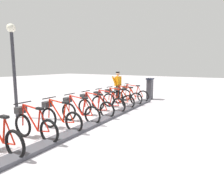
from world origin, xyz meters
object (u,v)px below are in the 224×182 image
(bike_docked_2, at_px, (117,99))
(bike_docked_6, at_px, (59,117))
(bike_docked_3, at_px, (106,102))
(worker_near_rack, at_px, (118,84))
(bike_docked_0, at_px, (133,94))
(bike_docked_4, at_px, (94,106))
(lamp_post, at_px, (13,56))
(bike_docked_1, at_px, (125,96))
(bike_docked_7, at_px, (33,125))
(payment_kiosk, at_px, (150,88))
(bike_docked_5, at_px, (79,111))

(bike_docked_2, xyz_separation_m, bike_docked_6, (0.00, 3.70, 0.00))
(bike_docked_3, distance_m, worker_near_rack, 3.17)
(bike_docked_0, height_order, bike_docked_4, same)
(lamp_post, bearing_deg, bike_docked_2, -125.75)
(worker_near_rack, bearing_deg, bike_docked_1, 134.57)
(bike_docked_6, distance_m, worker_near_rack, 5.84)
(bike_docked_1, distance_m, bike_docked_6, 4.63)
(bike_docked_7, bearing_deg, bike_docked_1, -90.00)
(bike_docked_6, height_order, bike_docked_7, same)
(lamp_post, bearing_deg, bike_docked_7, 156.24)
(bike_docked_7, relative_size, worker_near_rack, 1.04)
(bike_docked_6, bearing_deg, worker_near_rack, -79.35)
(bike_docked_2, bearing_deg, bike_docked_7, 90.00)
(bike_docked_2, bearing_deg, bike_docked_6, 90.00)
(bike_docked_2, distance_m, worker_near_rack, 2.34)
(bike_docked_0, height_order, bike_docked_6, same)
(bike_docked_3, bearing_deg, bike_docked_2, -90.00)
(bike_docked_1, relative_size, worker_near_rack, 1.04)
(payment_kiosk, height_order, bike_docked_7, payment_kiosk)
(bike_docked_0, height_order, bike_docked_5, same)
(payment_kiosk, bearing_deg, bike_docked_2, 79.27)
(bike_docked_1, distance_m, bike_docked_3, 1.85)
(bike_docked_7, xyz_separation_m, lamp_post, (2.53, -1.11, 1.94))
(bike_docked_5, relative_size, worker_near_rack, 1.04)
(bike_docked_2, xyz_separation_m, bike_docked_3, (0.00, 0.93, 0.00))
(payment_kiosk, xyz_separation_m, bike_docked_1, (0.57, 2.09, -0.24))
(bike_docked_5, distance_m, lamp_post, 3.27)
(worker_near_rack, bearing_deg, bike_docked_4, 105.54)
(bike_docked_5, bearing_deg, bike_docked_3, -90.00)
(payment_kiosk, relative_size, bike_docked_7, 0.74)
(bike_docked_3, relative_size, lamp_post, 0.48)
(payment_kiosk, distance_m, bike_docked_7, 7.67)
(bike_docked_7, bearing_deg, bike_docked_4, -90.00)
(bike_docked_4, distance_m, bike_docked_5, 0.93)
(payment_kiosk, xyz_separation_m, bike_docked_2, (0.57, 3.02, -0.24))
(bike_docked_3, distance_m, bike_docked_5, 1.85)
(bike_docked_6, xyz_separation_m, lamp_post, (2.53, -0.19, 1.94))
(bike_docked_0, relative_size, bike_docked_6, 1.00)
(payment_kiosk, height_order, worker_near_rack, worker_near_rack)
(bike_docked_5, distance_m, bike_docked_6, 0.93)
(bike_docked_2, distance_m, bike_docked_7, 4.63)
(bike_docked_3, height_order, bike_docked_4, same)
(bike_docked_0, relative_size, bike_docked_2, 1.00)
(bike_docked_6, relative_size, worker_near_rack, 1.04)
(worker_near_rack, bearing_deg, bike_docked_7, 99.20)
(payment_kiosk, height_order, bike_docked_0, payment_kiosk)
(bike_docked_3, relative_size, worker_near_rack, 1.04)
(bike_docked_0, bearing_deg, bike_docked_6, 90.00)
(payment_kiosk, relative_size, bike_docked_1, 0.74)
(bike_docked_0, relative_size, worker_near_rack, 1.04)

